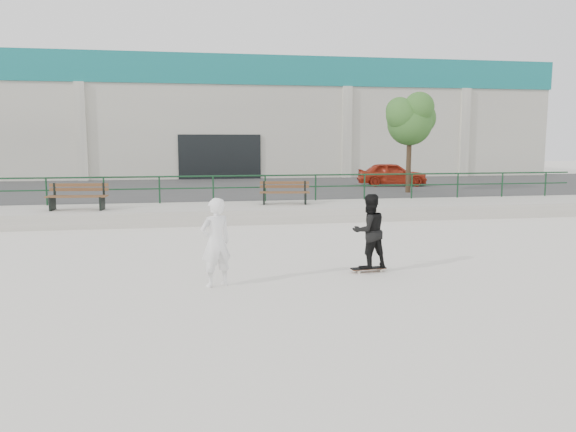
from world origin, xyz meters
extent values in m
plane|color=silver|center=(0.00, 0.00, 0.00)|extent=(120.00, 120.00, 0.00)
cube|color=#ADAA9E|center=(0.00, 9.50, 0.25)|extent=(30.00, 3.00, 0.50)
cube|color=#393939|center=(0.00, 18.00, 0.25)|extent=(60.00, 14.00, 0.50)
cylinder|color=#163E23|center=(0.00, 10.80, 1.50)|extent=(28.00, 0.06, 0.06)
cylinder|color=#163E23|center=(0.00, 10.80, 1.05)|extent=(28.00, 0.05, 0.05)
cylinder|color=#163E23|center=(-7.00, 10.80, 1.00)|extent=(0.06, 0.06, 1.00)
cylinder|color=#163E23|center=(-5.00, 10.80, 1.00)|extent=(0.06, 0.06, 1.00)
cylinder|color=#163E23|center=(-3.00, 10.80, 1.00)|extent=(0.06, 0.06, 1.00)
cylinder|color=#163E23|center=(-1.00, 10.80, 1.00)|extent=(0.06, 0.06, 1.00)
cylinder|color=#163E23|center=(1.00, 10.80, 1.00)|extent=(0.06, 0.06, 1.00)
cylinder|color=#163E23|center=(3.00, 10.80, 1.00)|extent=(0.06, 0.06, 1.00)
cylinder|color=#163E23|center=(5.00, 10.80, 1.00)|extent=(0.06, 0.06, 1.00)
cylinder|color=#163E23|center=(7.00, 10.80, 1.00)|extent=(0.06, 0.06, 1.00)
cylinder|color=#163E23|center=(9.00, 10.80, 1.00)|extent=(0.06, 0.06, 1.00)
cylinder|color=#163E23|center=(11.00, 10.80, 1.00)|extent=(0.06, 0.06, 1.00)
cylinder|color=#163E23|center=(13.00, 10.80, 1.00)|extent=(0.06, 0.06, 1.00)
cube|color=silver|center=(0.00, 32.00, 4.00)|extent=(44.00, 16.00, 8.00)
cube|color=#18797A|center=(0.00, 32.00, 7.10)|extent=(44.20, 16.20, 1.80)
cube|color=black|center=(0.00, 23.95, 1.60)|extent=(5.00, 0.15, 3.20)
cube|color=silver|center=(-8.00, 23.90, 3.10)|extent=(0.60, 0.25, 6.20)
cube|color=silver|center=(8.00, 23.90, 3.10)|extent=(0.60, 0.25, 6.20)
cube|color=silver|center=(16.00, 23.90, 3.10)|extent=(0.60, 0.25, 6.20)
cube|color=#543A1C|center=(-5.67, 8.96, 0.97)|extent=(1.98, 0.33, 0.04)
cube|color=#543A1C|center=(-5.65, 9.15, 0.97)|extent=(1.98, 0.33, 0.04)
cube|color=#543A1C|center=(-5.63, 9.35, 0.97)|extent=(1.98, 0.33, 0.04)
cube|color=#543A1C|center=(-5.62, 9.44, 1.18)|extent=(1.97, 0.25, 0.11)
cube|color=#543A1C|center=(-5.62, 9.44, 1.33)|extent=(1.97, 0.25, 0.11)
cube|color=black|center=(-6.47, 9.24, 0.73)|extent=(0.12, 0.55, 0.46)
cube|color=black|center=(-6.44, 9.52, 1.18)|extent=(0.07, 0.06, 0.46)
cube|color=black|center=(-4.83, 9.07, 0.73)|extent=(0.12, 0.55, 0.46)
cube|color=black|center=(-4.80, 9.35, 1.18)|extent=(0.07, 0.06, 0.46)
cube|color=#543A1C|center=(1.55, 9.52, 0.94)|extent=(1.84, 0.40, 0.04)
cube|color=#543A1C|center=(1.57, 9.70, 0.94)|extent=(1.84, 0.40, 0.04)
cube|color=#543A1C|center=(1.60, 9.88, 0.94)|extent=(1.84, 0.40, 0.04)
cube|color=#543A1C|center=(1.61, 9.96, 1.13)|extent=(1.83, 0.32, 0.10)
cube|color=#543A1C|center=(1.61, 9.96, 1.28)|extent=(1.83, 0.32, 0.10)
cube|color=black|center=(0.82, 9.81, 0.71)|extent=(0.14, 0.51, 0.43)
cube|color=black|center=(0.86, 10.08, 1.13)|extent=(0.07, 0.06, 0.43)
cube|color=black|center=(2.33, 9.58, 0.71)|extent=(0.14, 0.51, 0.43)
cube|color=black|center=(2.37, 9.85, 1.13)|extent=(0.07, 0.06, 0.43)
cylinder|color=#443522|center=(7.89, 13.39, 1.84)|extent=(0.22, 0.22, 2.67)
sphere|color=#3F6D28|center=(7.89, 13.39, 3.62)|extent=(2.01, 2.01, 2.01)
sphere|color=#3F6D28|center=(8.45, 13.72, 3.84)|extent=(1.56, 1.56, 1.56)
sphere|color=#3F6D28|center=(7.45, 13.17, 3.96)|extent=(1.45, 1.45, 1.45)
sphere|color=#3F6D28|center=(8.12, 12.94, 4.29)|extent=(1.34, 1.34, 1.34)
sphere|color=#3F6D28|center=(7.56, 13.83, 4.18)|extent=(1.23, 1.23, 1.23)
imported|color=#A62814|center=(8.54, 17.17, 1.11)|extent=(3.77, 2.08, 1.22)
cube|color=black|center=(1.90, 0.81, 0.09)|extent=(0.80, 0.27, 0.02)
cube|color=brown|center=(1.90, 0.81, 0.07)|extent=(0.80, 0.27, 0.01)
cube|color=gray|center=(1.64, 0.79, 0.04)|extent=(0.07, 0.16, 0.03)
cube|color=gray|center=(2.16, 0.84, 0.04)|extent=(0.07, 0.16, 0.03)
cylinder|color=beige|center=(1.65, 0.69, 0.03)|extent=(0.06, 0.03, 0.06)
cylinder|color=beige|center=(1.64, 0.88, 0.03)|extent=(0.06, 0.03, 0.06)
cylinder|color=beige|center=(2.17, 0.74, 0.03)|extent=(0.06, 0.03, 0.06)
cylinder|color=beige|center=(2.15, 0.93, 0.03)|extent=(0.06, 0.03, 0.06)
imported|color=black|center=(1.90, 0.81, 0.90)|extent=(0.90, 0.77, 1.61)
imported|color=white|center=(-1.43, 0.18, 0.87)|extent=(0.75, 0.64, 1.75)
camera|label=1|loc=(-1.92, -10.67, 2.85)|focal=35.00mm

